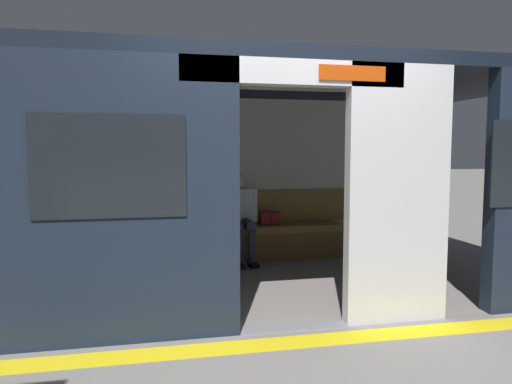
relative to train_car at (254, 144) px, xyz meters
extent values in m
plane|color=gray|center=(-0.05, 1.30, -1.53)|extent=(60.00, 60.00, 0.00)
cube|color=yellow|center=(-0.05, 1.60, -1.53)|extent=(8.00, 0.24, 0.01)
cube|color=silver|center=(-0.96, 1.32, -0.45)|extent=(0.91, 0.12, 2.18)
cube|color=black|center=(-0.96, 1.33, -0.18)|extent=(0.50, 0.02, 0.55)
cube|color=#192333|center=(1.77, 1.30, -0.45)|extent=(2.75, 0.16, 2.18)
cube|color=black|center=(1.36, 1.39, -0.18)|extent=(1.10, 0.02, 0.76)
cube|color=silver|center=(-0.05, 1.30, 0.54)|extent=(1.82, 0.16, 0.20)
cube|color=#BF3F0C|center=(-0.51, 1.39, 0.54)|extent=(0.56, 0.02, 0.12)
cube|color=black|center=(-0.05, -0.09, 0.70)|extent=(6.40, 2.95, 0.12)
cube|color=gray|center=(-0.05, -0.09, -1.53)|extent=(6.08, 2.79, 0.01)
cube|color=silver|center=(-0.05, -1.48, -0.45)|extent=(6.08, 0.10, 2.18)
cube|color=olive|center=(-0.05, -1.42, -0.85)|extent=(3.52, 0.06, 0.45)
cube|color=white|center=(-0.05, -0.09, 0.61)|extent=(4.48, 0.16, 0.03)
cube|color=gray|center=(-0.05, 1.30, -1.53)|extent=(0.91, 0.19, 0.01)
cube|color=olive|center=(-0.05, -1.20, -1.12)|extent=(2.78, 0.44, 0.09)
cube|color=brown|center=(-0.05, -1.00, -1.35)|extent=(2.78, 0.04, 0.37)
cube|color=silver|center=(0.00, -1.18, -0.82)|extent=(0.40, 0.26, 0.50)
sphere|color=beige|center=(0.00, -1.18, -0.48)|extent=(0.21, 0.21, 0.21)
sphere|color=#B2ADA8|center=(0.00, -1.19, -0.44)|extent=(0.19, 0.19, 0.19)
cylinder|color=silver|center=(-0.24, -1.18, -0.79)|extent=(0.08, 0.08, 0.44)
cylinder|color=silver|center=(0.23, -1.13, -0.79)|extent=(0.08, 0.08, 0.44)
cylinder|color=#38334C|center=(-0.11, -0.99, -1.02)|extent=(0.18, 0.41, 0.14)
cylinder|color=#38334C|center=(0.07, -0.98, -1.02)|extent=(0.18, 0.41, 0.14)
cylinder|color=#38334C|center=(-0.13, -0.80, -1.28)|extent=(0.10, 0.10, 0.42)
cylinder|color=#38334C|center=(0.05, -0.78, -1.28)|extent=(0.10, 0.10, 0.42)
cube|color=black|center=(-0.14, -0.75, -1.50)|extent=(0.12, 0.23, 0.06)
cube|color=black|center=(0.04, -0.73, -1.50)|extent=(0.12, 0.23, 0.06)
cube|color=maroon|center=(-0.46, -1.20, -0.99)|extent=(0.26, 0.14, 0.17)
cube|color=maroon|center=(-0.46, -1.13, -1.00)|extent=(0.02, 0.01, 0.14)
cube|color=#B22D2D|center=(0.42, -1.18, -1.06)|extent=(0.16, 0.22, 0.03)
cylinder|color=silver|center=(0.34, 0.85, -0.46)|extent=(0.04, 0.04, 2.16)
camera|label=1|loc=(1.02, 4.94, -0.07)|focal=32.91mm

